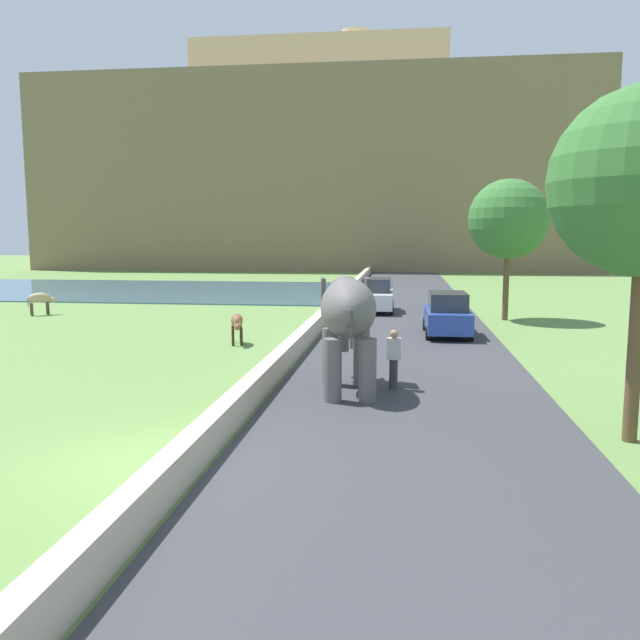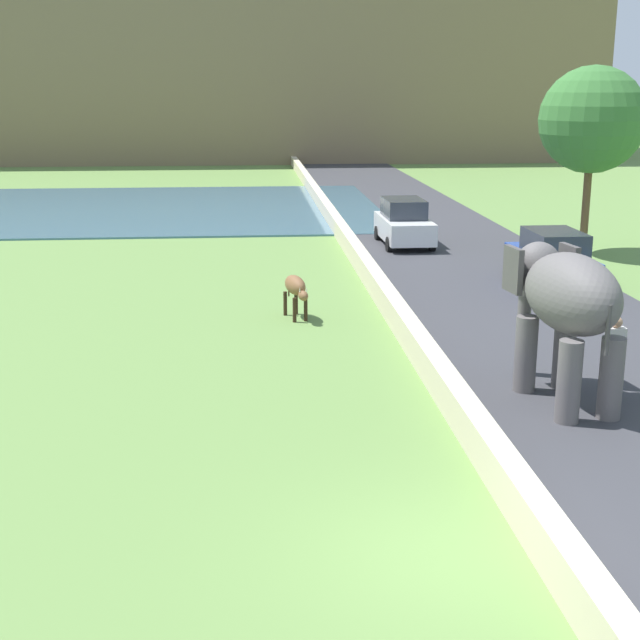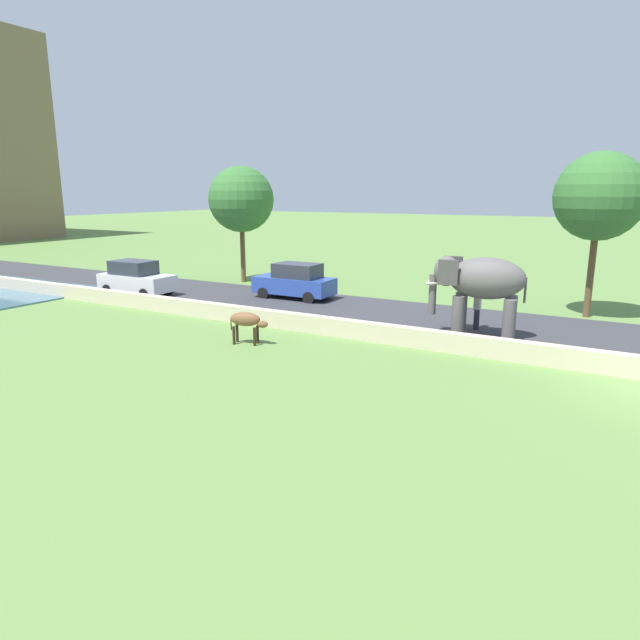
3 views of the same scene
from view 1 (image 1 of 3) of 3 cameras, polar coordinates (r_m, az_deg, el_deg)
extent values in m
plane|color=#608442|center=(12.41, -16.11, -11.91)|extent=(220.00, 220.00, 0.00)
cube|color=#38383D|center=(30.98, 7.67, -0.02)|extent=(7.00, 120.00, 0.06)
cube|color=beige|center=(29.17, 0.22, 0.19)|extent=(0.40, 110.00, 0.67)
cube|color=#426B84|center=(49.20, -15.16, 2.58)|extent=(36.00, 18.00, 0.08)
cube|color=#7F6B4C|center=(84.74, -0.01, 12.24)|extent=(64.00, 28.00, 22.00)
cube|color=#D6BC89|center=(87.02, -0.01, 21.46)|extent=(31.66, 8.00, 6.00)
cylinder|color=#D6BC89|center=(89.64, -9.18, 20.85)|extent=(4.64, 4.64, 5.69)
cylinder|color=#D6BC89|center=(87.59, -3.14, 21.09)|extent=(3.87, 3.87, 5.19)
cylinder|color=#D6BC89|center=(86.72, 3.15, 21.90)|extent=(3.41, 3.41, 7.16)
cylinder|color=#D6BC89|center=(86.39, 9.54, 21.48)|extent=(4.11, 4.11, 6.04)
ellipsoid|color=#605B5B|center=(16.25, 2.51, 1.06)|extent=(1.77, 2.87, 1.50)
cylinder|color=#605B5B|center=(17.32, 0.92, -3.35)|extent=(0.44, 0.44, 1.60)
cylinder|color=#605B5B|center=(17.36, 3.70, -3.33)|extent=(0.44, 0.44, 1.60)
cylinder|color=#605B5B|center=(15.60, 1.13, -4.56)|extent=(0.44, 0.44, 1.60)
cylinder|color=#605B5B|center=(15.65, 4.21, -4.54)|extent=(0.44, 0.44, 1.60)
ellipsoid|color=#605B5B|center=(17.64, 2.24, 2.18)|extent=(1.12, 1.03, 1.10)
cube|color=#484444|center=(17.48, 0.30, 2.26)|extent=(0.22, 0.71, 0.90)
cube|color=#484444|center=(17.55, 4.22, 2.26)|extent=(0.22, 0.71, 0.90)
cylinder|color=#605B5B|center=(18.21, 2.15, -0.46)|extent=(0.28, 0.28, 1.50)
cone|color=silver|center=(18.08, 1.47, 0.92)|extent=(0.20, 0.57, 0.17)
cone|color=silver|center=(18.10, 2.86, 0.92)|extent=(0.20, 0.57, 0.17)
cylinder|color=#484444|center=(14.99, 2.80, -0.84)|extent=(0.08, 0.08, 0.90)
cylinder|color=#33333D|center=(17.02, 6.51, -4.88)|extent=(0.22, 0.22, 0.85)
cube|color=silver|center=(16.88, 6.54, -2.54)|extent=(0.36, 0.22, 0.56)
sphere|color=tan|center=(16.82, 6.56, -1.23)|extent=(0.22, 0.22, 0.22)
cube|color=#2D4CA8|center=(26.43, 11.16, 0.07)|extent=(1.74, 4.02, 0.80)
cube|color=#2D333D|center=(26.15, 11.24, 1.65)|extent=(1.47, 2.21, 0.70)
cylinder|color=black|center=(27.72, 9.27, -0.37)|extent=(0.19, 0.60, 0.60)
cylinder|color=black|center=(27.84, 12.60, -0.42)|extent=(0.19, 0.60, 0.60)
cylinder|color=black|center=(25.15, 9.53, -1.19)|extent=(0.19, 0.60, 0.60)
cylinder|color=black|center=(25.28, 13.19, -1.24)|extent=(0.19, 0.60, 0.60)
cube|color=white|center=(33.91, 5.00, 1.81)|extent=(1.76, 4.03, 0.80)
cube|color=#2D333D|center=(34.04, 5.02, 3.10)|extent=(1.48, 2.22, 0.70)
cylinder|color=black|center=(32.65, 6.35, 0.86)|extent=(0.19, 0.60, 0.60)
cylinder|color=black|center=(32.69, 3.52, 0.91)|extent=(0.19, 0.60, 0.60)
cylinder|color=black|center=(35.23, 6.36, 1.35)|extent=(0.19, 0.60, 0.60)
cylinder|color=black|center=(35.27, 3.74, 1.39)|extent=(0.19, 0.60, 0.60)
ellipsoid|color=tan|center=(35.71, -23.59, 1.82)|extent=(1.10, 1.07, 0.50)
cylinder|color=#493D2C|center=(36.00, -22.99, 0.97)|extent=(0.10, 0.10, 0.65)
cylinder|color=#493D2C|center=(35.70, -22.88, 0.93)|extent=(0.10, 0.10, 0.65)
cylinder|color=#493D2C|center=(35.84, -24.19, 0.88)|extent=(0.10, 0.10, 0.65)
cylinder|color=#493D2C|center=(35.54, -24.09, 0.83)|extent=(0.10, 0.10, 0.65)
ellipsoid|color=tan|center=(35.86, -22.59, 1.65)|extent=(0.46, 0.45, 0.26)
cone|color=beige|center=(35.94, -22.63, 1.93)|extent=(0.04, 0.04, 0.12)
cone|color=beige|center=(35.76, -22.57, 1.91)|extent=(0.04, 0.04, 0.12)
cylinder|color=#493D2C|center=(35.62, -24.41, 1.44)|extent=(0.04, 0.04, 0.45)
ellipsoid|color=brown|center=(24.24, -7.37, -0.04)|extent=(0.72, 1.18, 0.50)
cylinder|color=#302014|center=(23.94, -6.96, -1.51)|extent=(0.10, 0.10, 0.65)
cylinder|color=#302014|center=(23.94, -7.70, -1.53)|extent=(0.10, 0.10, 0.65)
cylinder|color=#302014|center=(24.70, -7.00, -1.24)|extent=(0.10, 0.10, 0.65)
cylinder|color=#302014|center=(24.70, -7.72, -1.25)|extent=(0.10, 0.10, 0.65)
ellipsoid|color=brown|center=(23.63, -7.33, -0.60)|extent=(0.34, 0.45, 0.26)
cone|color=beige|center=(23.61, -7.12, -0.18)|extent=(0.04, 0.04, 0.12)
cone|color=beige|center=(23.61, -7.56, -0.19)|extent=(0.04, 0.04, 0.12)
cylinder|color=#302014|center=(24.80, -7.38, -0.33)|extent=(0.04, 0.04, 0.45)
cylinder|color=brown|center=(32.09, 16.12, 3.09)|extent=(0.28, 0.28, 3.49)
sphere|color=#387033|center=(32.02, 16.33, 8.57)|extent=(3.76, 3.76, 3.76)
cylinder|color=brown|center=(14.01, 26.10, -2.17)|extent=(0.28, 0.28, 3.79)
camera|label=2|loc=(7.64, -81.44, 15.87)|focal=49.90mm
camera|label=3|loc=(24.30, -54.21, 7.26)|focal=30.94mm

